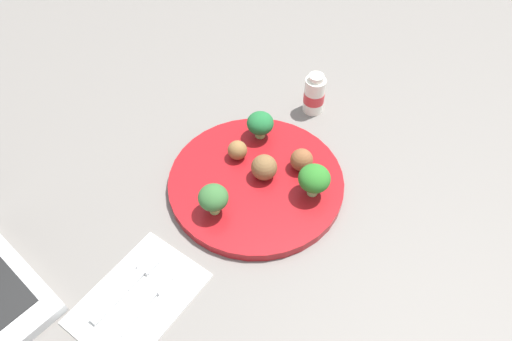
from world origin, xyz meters
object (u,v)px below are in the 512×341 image
(broccoli_floret_back_right, at_px, (213,198))
(fork, at_px, (130,283))
(broccoli_floret_front_right, at_px, (314,179))
(napkin, at_px, (136,296))
(yogurt_bottle, at_px, (314,95))
(meatball_back_left, at_px, (302,160))
(broccoli_floret_front_left, at_px, (260,124))
(plate, at_px, (256,182))
(knife, at_px, (149,297))
(meatball_center, at_px, (237,150))
(meatball_far_rim, at_px, (264,167))

(broccoli_floret_back_right, bearing_deg, fork, 174.69)
(broccoli_floret_front_right, xyz_separation_m, napkin, (-0.28, 0.09, -0.05))
(fork, bearing_deg, broccoli_floret_front_right, -21.51)
(napkin, bearing_deg, yogurt_bottle, 3.27)
(meatball_back_left, bearing_deg, broccoli_floret_front_left, 81.14)
(plate, relative_size, broccoli_floret_front_left, 5.83)
(broccoli_floret_front_left, bearing_deg, knife, -168.25)
(meatball_back_left, bearing_deg, broccoli_floret_back_right, 161.61)
(broccoli_floret_front_right, distance_m, fork, 0.30)
(plate, bearing_deg, meatball_center, 71.72)
(meatball_far_rim, bearing_deg, yogurt_bottle, 10.90)
(knife, bearing_deg, broccoli_floret_front_right, -14.93)
(meatball_center, relative_size, knife, 0.22)
(napkin, xyz_separation_m, fork, (0.01, 0.02, 0.00))
(meatball_far_rim, distance_m, meatball_center, 0.06)
(knife, bearing_deg, fork, 92.34)
(broccoli_floret_front_left, relative_size, fork, 0.40)
(plate, distance_m, yogurt_bottle, 0.21)
(plate, xyz_separation_m, broccoli_floret_front_right, (0.03, -0.09, 0.04))
(broccoli_floret_back_right, relative_size, broccoli_floret_front_right, 0.94)
(meatball_center, bearing_deg, broccoli_floret_back_right, -157.19)
(meatball_center, bearing_deg, meatball_far_rim, -94.82)
(broccoli_floret_front_left, height_order, meatball_back_left, broccoli_floret_front_left)
(meatball_back_left, xyz_separation_m, meatball_center, (-0.05, 0.09, -0.00))
(plate, xyz_separation_m, meatball_far_rim, (0.01, -0.01, 0.03))
(meatball_back_left, height_order, napkin, meatball_back_left)
(broccoli_floret_front_right, height_order, meatball_back_left, broccoli_floret_front_right)
(broccoli_floret_front_left, xyz_separation_m, fork, (-0.32, -0.03, -0.04))
(meatball_back_left, bearing_deg, knife, 174.54)
(broccoli_floret_front_right, relative_size, meatball_center, 1.71)
(meatball_back_left, bearing_deg, meatball_center, 116.20)
(napkin, height_order, fork, fork)
(napkin, bearing_deg, broccoli_floret_front_left, 8.56)
(broccoli_floret_back_right, height_order, knife, broccoli_floret_back_right)
(fork, bearing_deg, yogurt_bottle, 0.98)
(knife, bearing_deg, broccoli_floret_front_left, 11.75)
(broccoli_floret_front_left, relative_size, knife, 0.33)
(meatball_center, bearing_deg, napkin, -169.84)
(meatball_far_rim, relative_size, napkin, 0.24)
(broccoli_floret_back_right, xyz_separation_m, yogurt_bottle, (0.29, 0.02, -0.01))
(meatball_back_left, relative_size, fork, 0.30)
(broccoli_floret_front_left, height_order, meatball_far_rim, broccoli_floret_front_left)
(napkin, distance_m, fork, 0.02)
(napkin, bearing_deg, broccoli_floret_back_right, 1.36)
(broccoli_floret_front_right, relative_size, yogurt_bottle, 0.70)
(meatball_center, height_order, napkin, meatball_center)
(meatball_far_rim, xyz_separation_m, fork, (-0.26, 0.03, -0.03))
(meatball_back_left, bearing_deg, plate, 146.96)
(meatball_back_left, distance_m, fork, 0.32)
(plate, bearing_deg, fork, 174.55)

